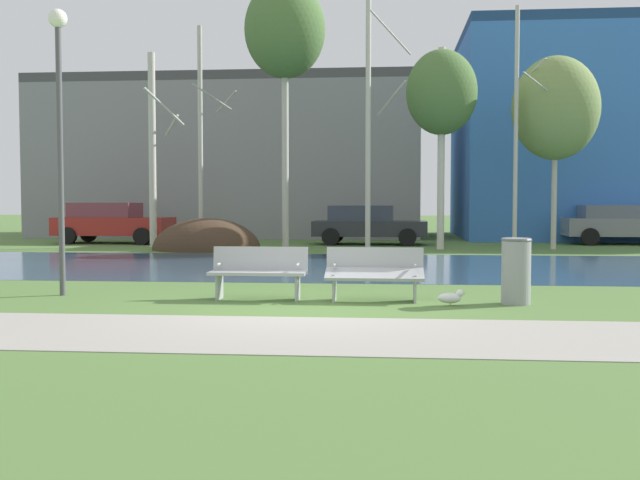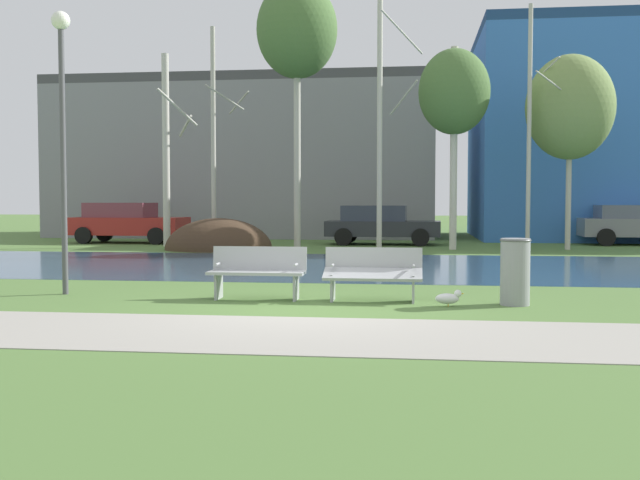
{
  "view_description": "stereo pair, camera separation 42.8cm",
  "coord_description": "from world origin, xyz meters",
  "px_view_note": "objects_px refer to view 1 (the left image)",
  "views": [
    {
      "loc": [
        1.19,
        -11.12,
        1.65
      ],
      "look_at": [
        -0.01,
        1.89,
        0.96
      ],
      "focal_mm": 42.16,
      "sensor_mm": 36.0,
      "label": 1
    },
    {
      "loc": [
        1.62,
        -11.08,
        1.65
      ],
      "look_at": [
        -0.01,
        1.89,
        0.96
      ],
      "focal_mm": 42.16,
      "sensor_mm": 36.0,
      "label": 2
    }
  ],
  "objects_px": {
    "parked_sedan_second_dark": "(367,224)",
    "seagull": "(451,297)",
    "bench_left": "(259,271)",
    "streetlamp": "(59,103)",
    "bench_right": "(375,272)",
    "parked_van_nearest_red": "(112,222)",
    "parked_hatch_third_grey": "(622,223)",
    "trash_bin": "(516,270)"
  },
  "relations": [
    {
      "from": "bench_right",
      "to": "parked_van_nearest_red",
      "type": "xyz_separation_m",
      "value": [
        -10.33,
        15.56,
        0.34
      ]
    },
    {
      "from": "bench_left",
      "to": "bench_right",
      "type": "xyz_separation_m",
      "value": [
        1.92,
        0.0,
        0.0
      ]
    },
    {
      "from": "bench_left",
      "to": "streetlamp",
      "type": "relative_size",
      "value": 0.33
    },
    {
      "from": "bench_right",
      "to": "seagull",
      "type": "distance_m",
      "value": 1.33
    },
    {
      "from": "bench_right",
      "to": "streetlamp",
      "type": "height_order",
      "value": "streetlamp"
    },
    {
      "from": "trash_bin",
      "to": "streetlamp",
      "type": "height_order",
      "value": "streetlamp"
    },
    {
      "from": "parked_sedan_second_dark",
      "to": "parked_van_nearest_red",
      "type": "bearing_deg",
      "value": -179.27
    },
    {
      "from": "trash_bin",
      "to": "parked_van_nearest_red",
      "type": "height_order",
      "value": "parked_van_nearest_red"
    },
    {
      "from": "streetlamp",
      "to": "parked_van_nearest_red",
      "type": "height_order",
      "value": "streetlamp"
    },
    {
      "from": "parked_sedan_second_dark",
      "to": "bench_right",
      "type": "bearing_deg",
      "value": -87.9
    },
    {
      "from": "bench_left",
      "to": "parked_sedan_second_dark",
      "type": "relative_size",
      "value": 0.38
    },
    {
      "from": "bench_left",
      "to": "seagull",
      "type": "xyz_separation_m",
      "value": [
        3.12,
        -0.45,
        -0.34
      ]
    },
    {
      "from": "bench_left",
      "to": "trash_bin",
      "type": "bearing_deg",
      "value": -2.34
    },
    {
      "from": "streetlamp",
      "to": "seagull",
      "type": "bearing_deg",
      "value": -6.05
    },
    {
      "from": "bench_right",
      "to": "parked_sedan_second_dark",
      "type": "xyz_separation_m",
      "value": [
        -0.57,
        15.68,
        0.29
      ]
    },
    {
      "from": "bench_right",
      "to": "streetlamp",
      "type": "xyz_separation_m",
      "value": [
        -5.41,
        0.25,
        2.84
      ]
    },
    {
      "from": "bench_left",
      "to": "parked_hatch_third_grey",
      "type": "xyz_separation_m",
      "value": [
        10.79,
        16.62,
        0.31
      ]
    },
    {
      "from": "parked_van_nearest_red",
      "to": "parked_hatch_third_grey",
      "type": "xyz_separation_m",
      "value": [
        19.2,
        1.06,
        -0.03
      ]
    },
    {
      "from": "bench_right",
      "to": "streetlamp",
      "type": "bearing_deg",
      "value": 177.39
    },
    {
      "from": "parked_sedan_second_dark",
      "to": "parked_hatch_third_grey",
      "type": "height_order",
      "value": "parked_hatch_third_grey"
    },
    {
      "from": "streetlamp",
      "to": "parked_van_nearest_red",
      "type": "relative_size",
      "value": 1.12
    },
    {
      "from": "seagull",
      "to": "parked_van_nearest_red",
      "type": "distance_m",
      "value": 19.74
    },
    {
      "from": "seagull",
      "to": "streetlamp",
      "type": "height_order",
      "value": "streetlamp"
    },
    {
      "from": "bench_right",
      "to": "seagull",
      "type": "bearing_deg",
      "value": -20.67
    },
    {
      "from": "trash_bin",
      "to": "streetlamp",
      "type": "xyz_separation_m",
      "value": [
        -7.65,
        0.42,
        2.77
      ]
    },
    {
      "from": "bench_right",
      "to": "parked_hatch_third_grey",
      "type": "relative_size",
      "value": 0.37
    },
    {
      "from": "parked_van_nearest_red",
      "to": "parked_sedan_second_dark",
      "type": "distance_m",
      "value": 9.76
    },
    {
      "from": "seagull",
      "to": "parked_sedan_second_dark",
      "type": "xyz_separation_m",
      "value": [
        -1.78,
        16.14,
        0.63
      ]
    },
    {
      "from": "bench_left",
      "to": "trash_bin",
      "type": "height_order",
      "value": "trash_bin"
    },
    {
      "from": "bench_right",
      "to": "parked_sedan_second_dark",
      "type": "bearing_deg",
      "value": 92.1
    },
    {
      "from": "trash_bin",
      "to": "streetlamp",
      "type": "relative_size",
      "value": 0.21
    },
    {
      "from": "bench_left",
      "to": "streetlamp",
      "type": "distance_m",
      "value": 4.51
    },
    {
      "from": "bench_right",
      "to": "parked_sedan_second_dark",
      "type": "height_order",
      "value": "parked_sedan_second_dark"
    },
    {
      "from": "bench_left",
      "to": "parked_hatch_third_grey",
      "type": "bearing_deg",
      "value": 57.01
    },
    {
      "from": "bench_left",
      "to": "parked_sedan_second_dark",
      "type": "bearing_deg",
      "value": 85.1
    },
    {
      "from": "seagull",
      "to": "trash_bin",
      "type": "bearing_deg",
      "value": 15.26
    },
    {
      "from": "bench_right",
      "to": "parked_sedan_second_dark",
      "type": "relative_size",
      "value": 0.38
    },
    {
      "from": "parked_sedan_second_dark",
      "to": "seagull",
      "type": "bearing_deg",
      "value": -83.72
    },
    {
      "from": "bench_left",
      "to": "parked_sedan_second_dark",
      "type": "xyz_separation_m",
      "value": [
        1.35,
        15.68,
        0.29
      ]
    },
    {
      "from": "seagull",
      "to": "parked_van_nearest_red",
      "type": "bearing_deg",
      "value": 125.76
    },
    {
      "from": "parked_sedan_second_dark",
      "to": "parked_hatch_third_grey",
      "type": "distance_m",
      "value": 9.49
    },
    {
      "from": "bench_left",
      "to": "parked_sedan_second_dark",
      "type": "height_order",
      "value": "parked_sedan_second_dark"
    }
  ]
}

